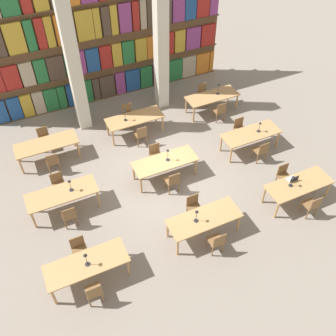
{
  "coord_description": "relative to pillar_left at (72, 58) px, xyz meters",
  "views": [
    {
      "loc": [
        -3.74,
        -8.32,
        9.53
      ],
      "look_at": [
        0.0,
        -0.27,
        0.69
      ],
      "focal_mm": 40.0,
      "sensor_mm": 36.0,
      "label": 1
    }
  ],
  "objects": [
    {
      "name": "reading_table_6",
      "position": [
        -1.74,
        -1.45,
        -2.31
      ],
      "size": [
        2.21,
        0.85,
        0.77
      ],
      "color": "tan",
      "rests_on": "ground_plane"
    },
    {
      "name": "desk_lamp_5",
      "position": [
        5.53,
        -4.07,
        -1.94
      ],
      "size": [
        0.14,
        0.14,
        0.43
      ],
      "color": "#232328",
      "rests_on": "reading_table_5"
    },
    {
      "name": "chair_16",
      "position": [
        5.1,
        -2.04,
        -2.52
      ],
      "size": [
        0.42,
        0.4,
        0.89
      ],
      "color": "brown",
      "rests_on": "ground_plane"
    },
    {
      "name": "chair_0",
      "position": [
        -1.83,
        -7.44,
        -2.52
      ],
      "size": [
        0.42,
        0.4,
        0.89
      ],
      "color": "brown",
      "rests_on": "ground_plane"
    },
    {
      "name": "chair_10",
      "position": [
        5.22,
        -4.75,
        -2.52
      ],
      "size": [
        0.42,
        0.4,
        0.89
      ],
      "color": "brown",
      "rests_on": "ground_plane"
    },
    {
      "name": "chair_5",
      "position": [
        5.2,
        -6.11,
        -2.52
      ],
      "size": [
        0.42,
        0.4,
        0.89
      ],
      "rotation": [
        0.0,
        0.0,
        3.14
      ],
      "color": "brown",
      "rests_on": "ground_plane"
    },
    {
      "name": "desk_lamp_4",
      "position": [
        1.84,
        -4.05,
        -1.9
      ],
      "size": [
        0.14,
        0.14,
        0.49
      ],
      "color": "#232328",
      "rests_on": "reading_table_4"
    },
    {
      "name": "desk_lamp_1",
      "position": [
        1.51,
        -6.73,
        -1.91
      ],
      "size": [
        0.14,
        0.14,
        0.48
      ],
      "color": "#232328",
      "rests_on": "reading_table_1"
    },
    {
      "name": "chair_4",
      "position": [
        5.2,
        -7.52,
        -2.52
      ],
      "size": [
        0.42,
        0.4,
        0.89
      ],
      "color": "brown",
      "rests_on": "ground_plane"
    },
    {
      "name": "ground_plane",
      "position": [
        1.72,
        -4.07,
        -3.0
      ],
      "size": [
        40.0,
        40.0,
        0.0
      ],
      "primitive_type": "plane",
      "color": "gray"
    },
    {
      "name": "chair_11",
      "position": [
        5.22,
        -3.33,
        -2.52
      ],
      "size": [
        0.42,
        0.4,
        0.89
      ],
      "rotation": [
        0.0,
        0.0,
        3.14
      ],
      "color": "brown",
      "rests_on": "ground_plane"
    },
    {
      "name": "chair_15",
      "position": [
        1.65,
        -0.66,
        -2.52
      ],
      "size": [
        0.42,
        0.4,
        0.89
      ],
      "rotation": [
        0.0,
        0.0,
        3.14
      ],
      "color": "brown",
      "rests_on": "ground_plane"
    },
    {
      "name": "chair_7",
      "position": [
        -1.78,
        -3.31,
        -2.52
      ],
      "size": [
        0.42,
        0.4,
        0.89
      ],
      "rotation": [
        0.0,
        0.0,
        3.14
      ],
      "color": "brown",
      "rests_on": "ground_plane"
    },
    {
      "name": "laptop",
      "position": [
        5.09,
        -6.58,
        -2.19
      ],
      "size": [
        0.32,
        0.22,
        0.21
      ],
      "rotation": [
        0.0,
        0.0,
        3.14
      ],
      "color": "silver",
      "rests_on": "reading_table_2"
    },
    {
      "name": "chair_9",
      "position": [
        1.69,
        -3.34,
        -2.52
      ],
      "size": [
        0.42,
        0.4,
        0.89
      ],
      "rotation": [
        0.0,
        0.0,
        3.14
      ],
      "color": "brown",
      "rests_on": "ground_plane"
    },
    {
      "name": "desk_lamp_7",
      "position": [
        5.4,
        -1.32,
        -1.89
      ],
      "size": [
        0.14,
        0.14,
        0.5
      ],
      "color": "#232328",
      "rests_on": "reading_table_8"
    },
    {
      "name": "reading_table_3",
      "position": [
        -1.79,
        -4.01,
        -2.31
      ],
      "size": [
        2.21,
        0.85,
        0.77
      ],
      "color": "tan",
      "rests_on": "ground_plane"
    },
    {
      "name": "chair_8",
      "position": [
        1.69,
        -4.76,
        -2.52
      ],
      "size": [
        0.42,
        0.4,
        0.89
      ],
      "color": "brown",
      "rests_on": "ground_plane"
    },
    {
      "name": "chair_14",
      "position": [
        1.65,
        -2.08,
        -2.52
      ],
      "size": [
        0.42,
        0.4,
        0.89
      ],
      "color": "brown",
      "rests_on": "ground_plane"
    },
    {
      "name": "chair_6",
      "position": [
        -1.78,
        -4.72,
        -2.52
      ],
      "size": [
        0.42,
        0.4,
        0.89
      ],
      "color": "brown",
      "rests_on": "ground_plane"
    },
    {
      "name": "reading_table_4",
      "position": [
        1.73,
        -4.05,
        -2.31
      ],
      "size": [
        2.21,
        0.85,
        0.77
      ],
      "color": "tan",
      "rests_on": "ground_plane"
    },
    {
      "name": "reading_table_7",
      "position": [
        1.68,
        -1.37,
        -2.31
      ],
      "size": [
        2.21,
        0.85,
        0.77
      ],
      "color": "tan",
      "rests_on": "ground_plane"
    },
    {
      "name": "desk_lamp_0",
      "position": [
        -1.76,
        -6.78,
        -1.9
      ],
      "size": [
        0.14,
        0.14,
        0.49
      ],
      "color": "#232328",
      "rests_on": "reading_table_0"
    },
    {
      "name": "chair_2",
      "position": [
        1.82,
        -7.44,
        -2.52
      ],
      "size": [
        0.42,
        0.4,
        0.89
      ],
      "color": "brown",
      "rests_on": "ground_plane"
    },
    {
      "name": "chair_1",
      "position": [
        -1.83,
        -6.03,
        -2.52
      ],
      "size": [
        0.42,
        0.4,
        0.89
      ],
      "rotation": [
        0.0,
        0.0,
        3.14
      ],
      "color": "brown",
      "rests_on": "ground_plane"
    },
    {
      "name": "chair_12",
      "position": [
        -1.71,
        -2.16,
        -2.52
      ],
      "size": [
        0.42,
        0.4,
        0.89
      ],
      "color": "brown",
      "rests_on": "ground_plane"
    },
    {
      "name": "desk_lamp_2",
      "position": [
        4.88,
        -6.77,
        -1.93
      ],
      "size": [
        0.14,
        0.14,
        0.45
      ],
      "color": "#232328",
      "rests_on": "reading_table_2"
    },
    {
      "name": "desk_lamp_3",
      "position": [
        -1.48,
        -4.02,
        -1.92
      ],
      "size": [
        0.14,
        0.14,
        0.46
      ],
      "color": "#232328",
      "rests_on": "reading_table_3"
    },
    {
      "name": "chair_3",
      "position": [
        1.82,
        -6.03,
        -2.52
      ],
      "size": [
        0.42,
        0.4,
        0.89
      ],
      "rotation": [
        0.0,
        0.0,
        3.14
      ],
      "color": "brown",
      "rests_on": "ground_plane"
    },
    {
      "name": "reading_table_8",
      "position": [
        5.13,
        -1.33,
        -2.31
      ],
      "size": [
        2.21,
        0.85,
        0.77
      ],
      "color": "tan",
      "rests_on": "ground_plane"
    },
    {
      "name": "chair_17",
      "position": [
        5.1,
        -0.62,
        -2.52
      ],
      "size": [
        0.42,
        0.4,
        0.89
      ],
      "rotation": [
        0.0,
        0.0,
        3.14
      ],
      "color": "brown",
      "rests_on": "ground_plane"
    },
    {
      "name": "reading_table_5",
      "position": [
        5.22,
        -4.04,
        -2.31
      ],
      "size": [
        2.21,
        0.85,
        0.77
      ],
      "color": "tan",
      "rests_on": "ground_plane"
    },
    {
      "name": "chair_13",
      "position": [
        -1.71,
        -0.74,
        -2.52
      ],
      "size": [
        0.42,
        0.4,
        0.89
      ],
      "rotation": [
        0.0,
        0.0,
        3.14
      ],
      "color": "brown",
      "rests_on": "ground_plane"
    },
    {
      "name": "pillar_center",
      "position": [
        3.44,
        0.0,
        0.0
      ],
      "size": [
        0.47,
        0.47,
        6.0
      ],
      "color": "beige",
      "rests_on": "ground_plane"
    },
    {
      "name": "reading_table_2",
      "position": [
        5.19,
        -6.81,
        -2.31
      ],
      "size": [
        2.21,
        0.85,
        0.77
      ],
      "color": "tan",
      "rests_on": "ground_plane"
    },
    {
      "name": "desk_lamp_6",
      "position": [
        1.31,
        -1.37,
        -1.91
      ],
      "size": [
        0.14,
        0.14,
        0.48
      ],
      "color": "#232328",
      "rests_on": "reading_table_7"
    },
    {
      "name": "reading_table_0",
      "position": [
        -1.78,
        -6.74,
        -2.31
      ],
      "size": [
        2.21,
        0.85,
        0.77
      ],
      "color": "tan",
      "rests_on": "ground_plane"
    },
    {
      "name": "bookshelf_bank",
      "position": [
        1.74,
        1.58,
        -0.35
      ],
      "size": [
        10.29,
        0.35,
        5.5
      ],
      "color": "brown",
      "rests_on": "ground_plane"
    },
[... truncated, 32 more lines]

